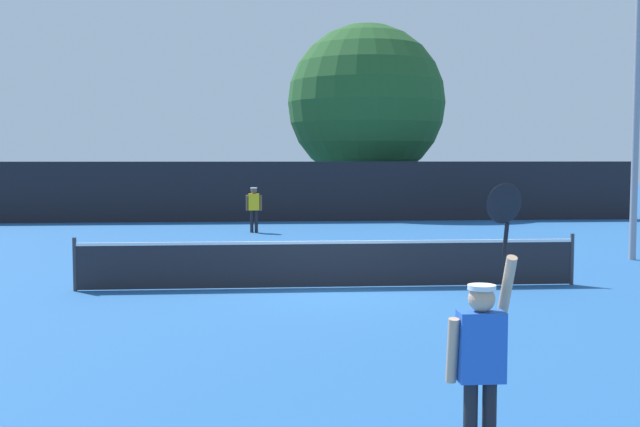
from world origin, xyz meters
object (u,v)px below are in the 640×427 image
object	(u,v)px
parked_car_mid	(426,195)
parked_car_far	(475,194)
parked_car_near	(236,197)
tennis_ball	(378,269)
large_tree	(366,103)
player_serving	(482,349)
player_receiving	(254,205)
light_pole	(637,95)

from	to	relation	value
parked_car_mid	parked_car_far	bearing A→B (deg)	12.40
parked_car_near	tennis_ball	bearing A→B (deg)	-75.52
large_tree	player_serving	bearing A→B (deg)	-96.07
large_tree	parked_car_near	distance (m)	7.70
parked_car_near	player_receiving	bearing A→B (deg)	-81.42
parked_car_near	parked_car_mid	world-z (taller)	same
tennis_ball	player_receiving	bearing A→B (deg)	107.02
player_receiving	parked_car_mid	world-z (taller)	parked_car_mid
large_tree	parked_car_near	size ratio (longest dim) A/B	2.08
player_serving	parked_car_far	size ratio (longest dim) A/B	0.57
player_serving	large_tree	distance (m)	31.10
player_serving	light_pole	xyz separation A→B (m)	(7.83, 13.15, 3.18)
parked_car_near	parked_car_mid	xyz separation A→B (m)	(9.60, 1.22, 0.00)
player_serving	parked_car_near	bearing A→B (deg)	95.31
player_serving	large_tree	size ratio (longest dim) A/B	0.27
light_pole	parked_car_mid	distance (m)	20.00
player_receiving	tennis_ball	world-z (taller)	player_receiving
parked_car_mid	parked_car_far	size ratio (longest dim) A/B	1.03
light_pole	large_tree	bearing A→B (deg)	104.67
player_serving	player_receiving	size ratio (longest dim) A/B	1.51
light_pole	large_tree	xyz separation A→B (m)	(-4.58, 17.49, 1.01)
player_receiving	light_pole	xyz separation A→B (m)	(9.86, -8.18, 3.26)
large_tree	parked_car_near	bearing A→B (deg)	171.22
parked_car_far	tennis_ball	bearing A→B (deg)	-113.06
player_receiving	tennis_ball	distance (m)	10.13
parked_car_near	light_pole	bearing A→B (deg)	-56.22
player_serving	player_receiving	xyz separation A→B (m)	(-2.02, 21.33, -0.08)
light_pole	parked_car_near	xyz separation A→B (m)	(-10.77, 18.44, -3.46)
player_serving	parked_car_far	distance (m)	35.07
tennis_ball	light_pole	xyz separation A→B (m)	(6.91, 1.47, 4.21)
parked_car_near	parked_car_far	distance (m)	12.61
tennis_ball	large_tree	size ratio (longest dim) A/B	0.01
large_tree	parked_car_far	world-z (taller)	large_tree
light_pole	player_receiving	bearing A→B (deg)	140.33
player_receiving	parked_car_far	bearing A→B (deg)	-132.78
parked_car_mid	player_serving	bearing A→B (deg)	-107.53
parked_car_mid	light_pole	bearing A→B (deg)	-92.64
tennis_ball	parked_car_mid	xyz separation A→B (m)	(5.73, 21.14, 0.74)
tennis_ball	parked_car_near	xyz separation A→B (m)	(-3.87, 19.91, 0.74)
player_receiving	large_tree	distance (m)	11.52
light_pole	player_serving	bearing A→B (deg)	-120.78
tennis_ball	parked_car_mid	world-z (taller)	parked_car_mid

